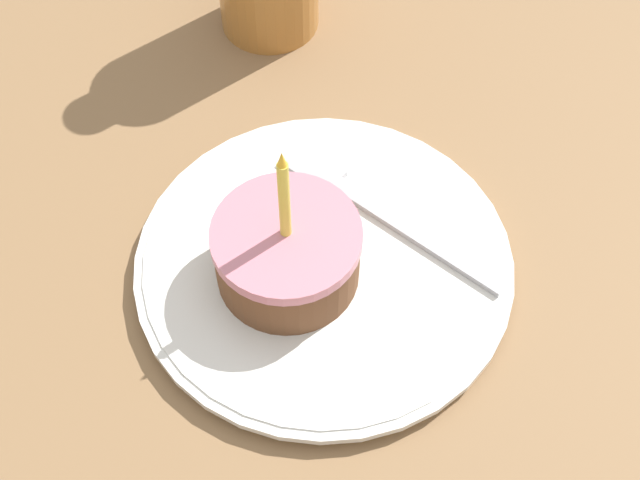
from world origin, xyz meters
name	(u,v)px	position (x,y,z in m)	size (l,w,h in m)	color
ground_plane	(328,306)	(0.00, 0.00, -0.02)	(2.40, 2.40, 0.04)	olive
plate	(320,265)	(0.00, 0.02, 0.01)	(0.26, 0.26, 0.01)	white
cake_slice	(287,253)	(-0.03, 0.01, 0.04)	(0.10, 0.10, 0.12)	brown
fork	(375,208)	(0.04, 0.05, 0.02)	(0.13, 0.15, 0.00)	#B2B2B7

